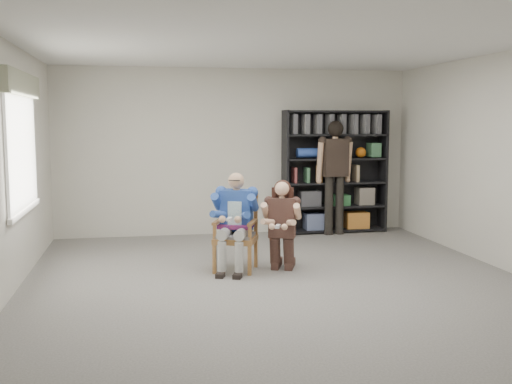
{
  "coord_description": "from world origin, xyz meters",
  "views": [
    {
      "loc": [
        -1.58,
        -6.54,
        1.9
      ],
      "look_at": [
        -0.2,
        0.6,
        1.05
      ],
      "focal_mm": 42.0,
      "sensor_mm": 36.0,
      "label": 1
    }
  ],
  "objects": [
    {
      "name": "standing_man",
      "position": [
        1.63,
        3.07,
        0.95
      ],
      "size": [
        0.62,
        0.38,
        1.91
      ],
      "primitive_type": null,
      "rotation": [
        0.0,
        0.0,
        0.1
      ],
      "color": "black",
      "rests_on": "floor"
    },
    {
      "name": "window_left",
      "position": [
        -2.95,
        1.0,
        1.63
      ],
      "size": [
        0.16,
        2.0,
        1.75
      ],
      "primitive_type": null,
      "color": "silver",
      "rests_on": "room_shell"
    },
    {
      "name": "room_shell",
      "position": [
        0.0,
        0.0,
        1.4
      ],
      "size": [
        6.0,
        7.0,
        2.8
      ],
      "primitive_type": null,
      "color": "beige",
      "rests_on": "ground"
    },
    {
      "name": "bookshelf",
      "position": [
        1.7,
        3.28,
        1.05
      ],
      "size": [
        1.8,
        0.38,
        2.1
      ],
      "primitive_type": null,
      "color": "black",
      "rests_on": "floor"
    },
    {
      "name": "floor",
      "position": [
        0.0,
        0.0,
        0.0
      ],
      "size": [
        6.0,
        7.0,
        0.01
      ],
      "primitive_type": "cube",
      "color": "#5E5B57",
      "rests_on": "ground"
    },
    {
      "name": "kneeling_woman",
      "position": [
        0.17,
        0.8,
        0.58
      ],
      "size": [
        0.74,
        0.91,
        1.17
      ],
      "primitive_type": null,
      "rotation": [
        0.0,
        0.0,
        -0.37
      ],
      "color": "#3B2320",
      "rests_on": "floor"
    },
    {
      "name": "seated_man",
      "position": [
        -0.41,
        0.92,
        0.64
      ],
      "size": [
        0.79,
        0.91,
        1.27
      ],
      "primitive_type": null,
      "rotation": [
        0.0,
        0.0,
        -0.37
      ],
      "color": "#2F5198",
      "rests_on": "floor"
    },
    {
      "name": "armchair",
      "position": [
        -0.41,
        0.92,
        0.49
      ],
      "size": [
        0.73,
        0.72,
        0.98
      ],
      "primitive_type": null,
      "rotation": [
        0.0,
        0.0,
        -0.37
      ],
      "color": "#99622E",
      "rests_on": "floor"
    }
  ]
}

